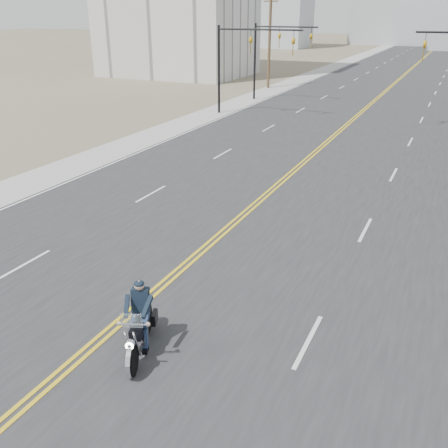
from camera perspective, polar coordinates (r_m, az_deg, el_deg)
ground_plane at (r=12.90m, az=-18.95°, el=-16.62°), size 400.00×400.00×0.00m
road at (r=77.51m, az=20.11°, el=15.88°), size 20.00×200.00×0.01m
sidewalk_left at (r=79.47m, az=11.55°, el=16.91°), size 3.00×200.00×0.01m
traffic_mast_left at (r=42.23m, az=2.02°, el=18.96°), size 7.10×0.26×7.00m
traffic_mast_far at (r=49.78m, az=5.49°, el=19.43°), size 6.10×0.26×7.00m
utility_pole_left at (r=58.35m, az=5.24°, el=20.56°), size 2.20×0.30×10.50m
haze_bldg_f at (r=148.36m, az=2.42°, el=23.10°), size 12.00×12.00×16.00m
motorcyclist at (r=12.76m, az=-9.74°, el=-10.79°), size 1.84×2.61×1.87m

